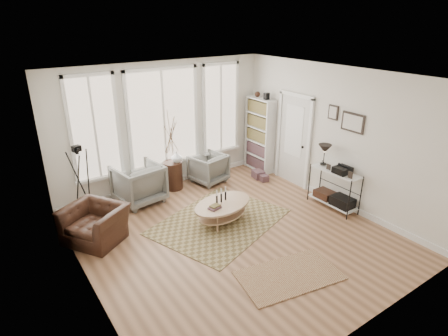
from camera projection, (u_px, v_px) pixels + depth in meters
room at (234, 163)px, 6.47m from camera, size 5.50×5.54×2.90m
bay_window at (164, 120)px, 8.44m from camera, size 4.14×0.12×2.24m
door at (294, 138)px, 8.78m from camera, size 0.09×1.06×2.22m
bookcase at (260, 135)px, 9.59m from camera, size 0.31×0.85×2.06m
low_shelf at (334, 185)px, 7.81m from camera, size 0.38×1.08×1.30m
wall_art at (347, 120)px, 7.41m from camera, size 0.04×0.88×0.44m
rug_main at (219, 221)px, 7.42m from camera, size 2.98×2.61×0.01m
rug_runner at (289, 275)px, 5.88m from camera, size 1.73×1.16×0.01m
coffee_table at (222, 207)px, 7.32m from camera, size 1.43×1.07×0.59m
armchair_left at (139, 183)px, 8.08m from camera, size 1.04×1.07×0.86m
armchair_right at (208, 168)px, 9.08m from camera, size 0.91×0.93×0.71m
side_table at (172, 153)px, 8.53m from camera, size 0.44×0.44×1.85m
vase at (177, 157)px, 8.57m from camera, size 0.29×0.29×0.26m
accent_chair at (95, 224)px, 6.72m from camera, size 1.33×1.29×0.66m
tripod_camera at (82, 186)px, 7.28m from camera, size 0.54×0.54×1.55m
book_stack_near at (258, 174)px, 9.38m from camera, size 0.28×0.34×0.19m
book_stack_far at (263, 178)px, 9.23m from camera, size 0.23×0.27×0.16m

